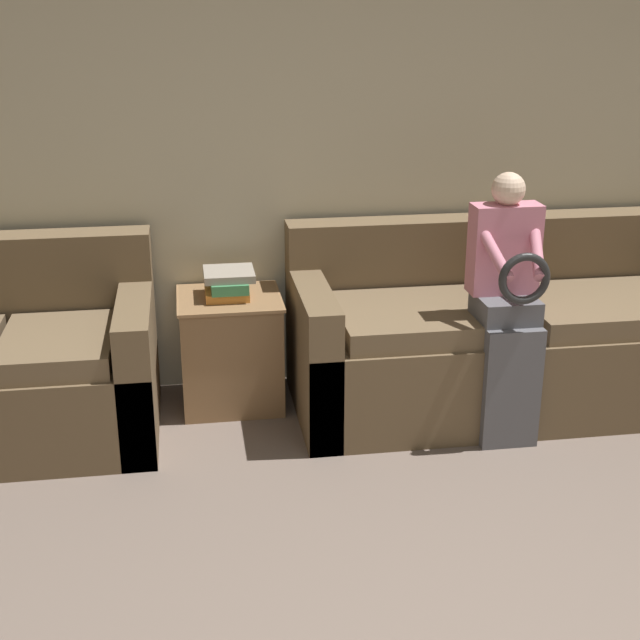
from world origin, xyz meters
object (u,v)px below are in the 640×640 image
couch_main (506,339)px  side_shelf (231,349)px  child_left_seated (508,299)px  couch_side (7,371)px  book_stack (228,283)px

couch_main → side_shelf: bearing=172.6°
child_left_seated → side_shelf: (-1.25, 0.55, -0.39)m
couch_main → child_left_seated: bearing=-112.5°
couch_side → side_shelf: 1.09m
child_left_seated → book_stack: bearing=156.2°
book_stack → couch_main: bearing=-7.5°
couch_main → child_left_seated: 0.53m
couch_main → couch_side: (-2.47, -0.01, -0.01)m
couch_main → couch_side: bearing=-179.8°
side_shelf → couch_side: bearing=-169.9°
child_left_seated → book_stack: (-1.25, 0.55, -0.04)m
couch_main → book_stack: couch_main is taller
couch_side → child_left_seated: child_left_seated is taller
child_left_seated → couch_main: bearing=67.5°
couch_main → book_stack: bearing=172.5°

